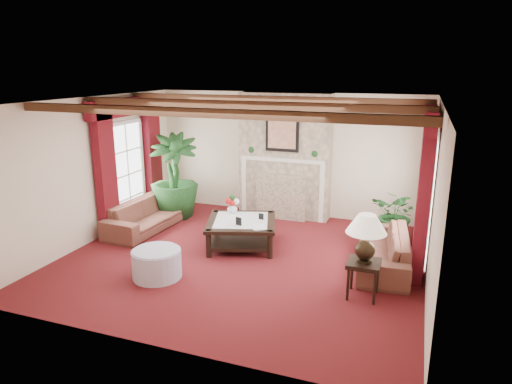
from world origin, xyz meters
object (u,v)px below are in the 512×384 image
at_px(sofa_left, 147,210).
at_px(ottoman, 157,264).
at_px(potted_palm, 175,194).
at_px(side_table, 363,279).
at_px(sofa_right, 383,243).
at_px(coffee_table, 241,233).

xyz_separation_m(sofa_left, ottoman, (1.38, -1.89, -0.18)).
distance_m(sofa_left, potted_palm, 0.91).
distance_m(side_table, ottoman, 3.17).
bearing_deg(sofa_right, sofa_left, -98.34).
bearing_deg(ottoman, sofa_right, 26.70).
bearing_deg(ottoman, side_table, 8.36).
bearing_deg(side_table, ottoman, -171.64).
distance_m(coffee_table, side_table, 2.65).
distance_m(sofa_left, side_table, 4.74).
height_order(coffee_table, ottoman, coffee_table).
relative_size(coffee_table, side_table, 2.25).
bearing_deg(potted_palm, side_table, -27.88).
height_order(side_table, ottoman, side_table).
height_order(sofa_right, coffee_table, sofa_right).
xyz_separation_m(sofa_left, side_table, (4.51, -1.43, -0.13)).
relative_size(sofa_right, ottoman, 2.68).
distance_m(sofa_right, side_table, 1.22).
relative_size(sofa_right, side_table, 3.80).
distance_m(coffee_table, ottoman, 1.83).
relative_size(sofa_left, ottoman, 2.70).
distance_m(sofa_right, coffee_table, 2.54).
bearing_deg(sofa_left, coffee_table, -92.73).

